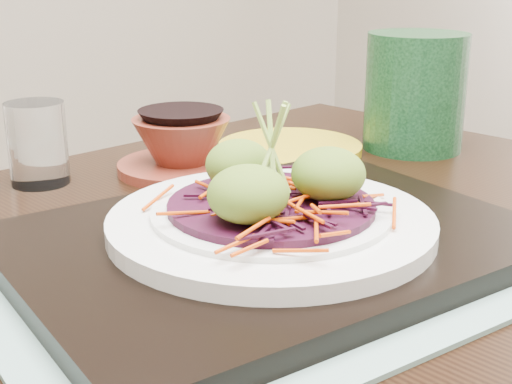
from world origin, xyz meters
TOP-DOWN VIEW (x-y plane):
  - dining_table at (-0.06, 0.06)m, footprint 1.17×0.84m
  - placemat at (-0.03, 0.03)m, footprint 0.51×0.41m
  - serving_tray at (-0.03, 0.03)m, footprint 0.44×0.34m
  - white_plate at (-0.03, 0.03)m, footprint 0.27×0.27m
  - cabbage_bed at (-0.03, 0.03)m, footprint 0.17×0.17m
  - carrot_julienne at (-0.03, 0.03)m, footprint 0.21×0.21m
  - guacamole_scoops at (-0.03, 0.03)m, footprint 0.15×0.13m
  - scallion_garnish at (-0.03, 0.03)m, footprint 0.06×0.06m
  - water_glass at (-0.10, 0.35)m, footprint 0.07×0.07m
  - terracotta_bowl_set at (0.05, 0.29)m, footprint 0.15×0.15m
  - yellow_plate at (0.21, 0.27)m, footprint 0.25×0.25m
  - green_jar at (0.34, 0.19)m, footprint 0.16×0.16m

SIDE VIEW (x-z plane):
  - dining_table at x=-0.06m, z-range 0.25..0.94m
  - placemat at x=-0.03m, z-range 0.69..0.69m
  - yellow_plate at x=0.21m, z-range 0.69..0.70m
  - serving_tray at x=-0.03m, z-range 0.69..0.71m
  - terracotta_bowl_set at x=0.05m, z-range 0.69..0.75m
  - white_plate at x=-0.03m, z-range 0.71..0.73m
  - water_glass at x=-0.10m, z-range 0.69..0.78m
  - cabbage_bed at x=-0.03m, z-range 0.73..0.74m
  - carrot_julienne at x=-0.03m, z-range 0.74..0.75m
  - guacamole_scoops at x=-0.03m, z-range 0.74..0.78m
  - green_jar at x=0.34m, z-range 0.69..0.84m
  - scallion_garnish at x=-0.03m, z-range 0.73..0.83m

